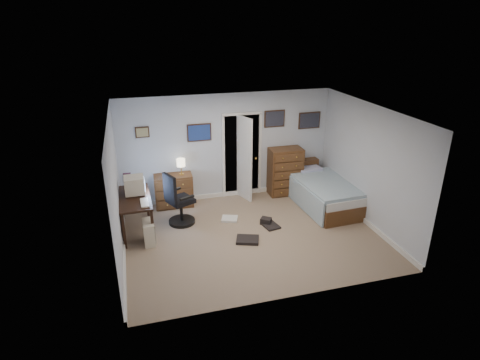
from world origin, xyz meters
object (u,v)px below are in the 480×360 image
Objects in this scene: tall_dresser at (285,171)px; bed at (323,193)px; low_dresser at (174,191)px; computer_desk at (131,205)px; office_chair at (178,205)px.

bed is (0.60, -0.88, -0.26)m from tall_dresser.
tall_dresser reaches higher than low_dresser.
low_dresser is at bearing -179.41° from tall_dresser.
computer_desk is 4.28m from bed.
office_chair is 0.90m from low_dresser.
low_dresser is at bearing 44.23° from computer_desk.
bed is (4.28, 0.07, -0.27)m from computer_desk.
computer_desk is at bearing -132.68° from low_dresser.
tall_dresser is 1.10m from bed.
low_dresser is 0.41× the size of bed.
office_chair is (0.95, 0.08, -0.14)m from computer_desk.
low_dresser is (0.96, 0.98, -0.21)m from computer_desk.
office_chair is 0.55× the size of bed.
low_dresser reaches higher than bed.
computer_desk is 1.39m from low_dresser.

